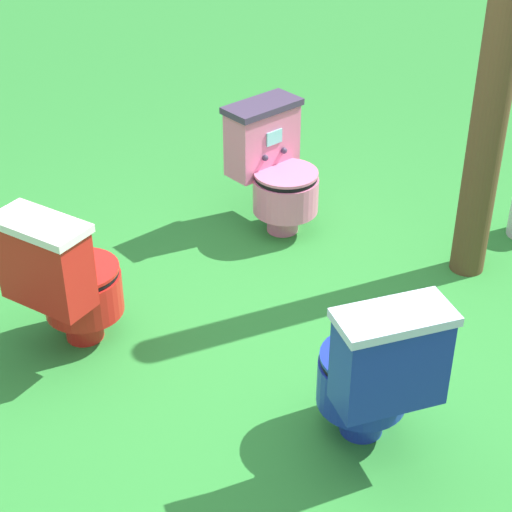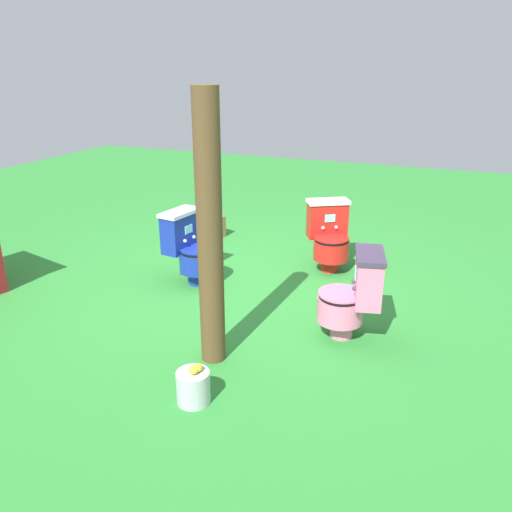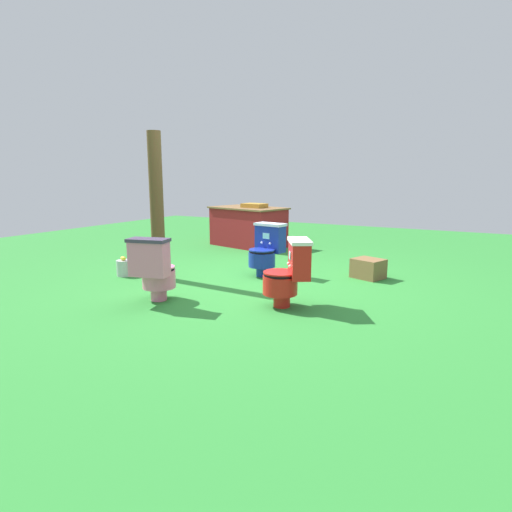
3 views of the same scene
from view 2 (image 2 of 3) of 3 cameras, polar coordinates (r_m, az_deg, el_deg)
The scene contains 7 objects.
ground at distance 5.12m, azimuth -1.76°, elevation -3.37°, with size 14.00×14.00×0.00m, color #2D8433.
toilet_blue at distance 5.13m, azimuth -7.25°, elevation 0.96°, with size 0.47×0.54×0.73m.
toilet_red at distance 5.49m, azimuth 8.08°, elevation 2.25°, with size 0.63×0.60×0.73m.
toilet_pink at distance 4.13m, azimuth 10.59°, elevation -4.21°, with size 0.51×0.57×0.73m.
wooden_post at distance 3.56m, azimuth -5.12°, elevation 2.40°, with size 0.18×0.18×1.95m, color brown.
small_crate at distance 6.53m, azimuth -5.55°, elevation 3.18°, with size 0.39×0.33×0.27m, color brown.
lemon_bucket at distance 3.47m, azimuth -6.90°, elevation -14.04°, with size 0.22×0.22×0.28m.
Camera 2 is at (-4.26, -1.93, 2.08)m, focal length 36.33 mm.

